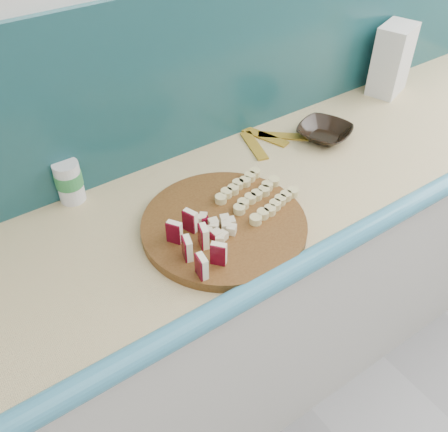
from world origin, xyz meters
name	(u,v)px	position (x,y,z in m)	size (l,w,h in m)	color
kitchen_counter	(291,269)	(0.10, 1.50, 0.46)	(2.20, 0.63, 0.91)	beige
backsplash	(251,57)	(0.10, 1.79, 1.16)	(2.20, 0.02, 0.50)	teal
cutting_board	(224,226)	(-0.26, 1.41, 0.92)	(0.44, 0.44, 0.03)	#46270F
apple_wedges	(196,243)	(-0.38, 1.36, 0.97)	(0.09, 0.19, 0.06)	#F8ECC7
apple_chunks	(217,224)	(-0.29, 1.41, 0.95)	(0.07, 0.07, 0.02)	beige
banana_slices	(256,195)	(-0.13, 1.44, 0.95)	(0.21, 0.20, 0.02)	#CDBF7D
brown_bowl	(324,133)	(0.26, 1.59, 0.93)	(0.17, 0.17, 0.04)	black
flour_bag	(392,60)	(0.68, 1.70, 1.04)	(0.15, 0.10, 0.25)	silver
canister	(69,181)	(-0.54, 1.76, 0.97)	(0.08, 0.08, 0.12)	silver
banana_peel	(268,139)	(0.10, 1.69, 0.91)	(0.23, 0.19, 0.01)	#B28922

